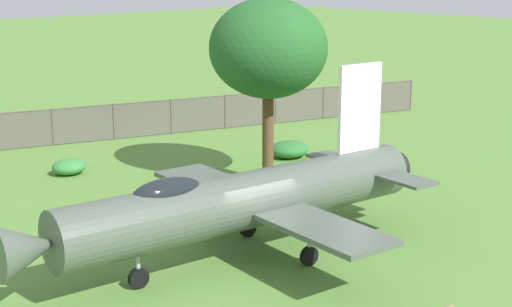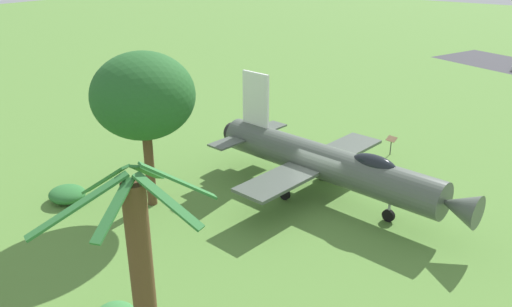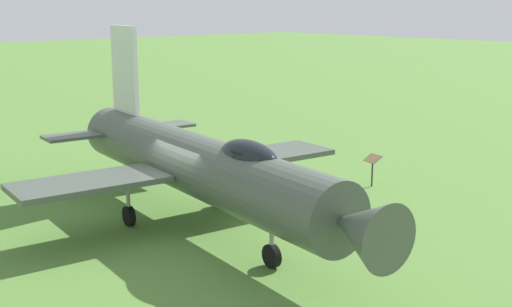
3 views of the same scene
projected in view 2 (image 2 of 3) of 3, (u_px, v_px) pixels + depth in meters
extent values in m
plane|color=#568438|center=(323.00, 196.00, 25.89)|extent=(200.00, 200.00, 0.00)
cylinder|color=#4C564C|center=(325.00, 163.00, 25.16)|extent=(12.45, 3.19, 1.75)
cone|color=#4C564C|center=(459.00, 207.00, 20.93)|extent=(1.76, 1.66, 1.49)
cylinder|color=black|center=(234.00, 132.00, 29.18)|extent=(0.72, 1.11, 1.05)
ellipsoid|color=black|center=(374.00, 164.00, 23.18)|extent=(2.29, 1.15, 0.84)
cube|color=white|center=(256.00, 99.00, 27.21)|extent=(1.80, 0.35, 2.92)
cube|color=#4C564C|center=(347.00, 147.00, 27.63)|extent=(2.40, 4.33, 0.16)
cube|color=#4C564C|center=(277.00, 182.00, 23.64)|extent=(2.40, 4.33, 0.16)
cube|color=#4C564C|center=(270.00, 127.00, 29.55)|extent=(1.30, 1.92, 0.10)
cube|color=#4C564C|center=(226.00, 143.00, 27.14)|extent=(1.30, 1.92, 0.10)
cylinder|color=#A5A8AD|center=(390.00, 202.00, 23.18)|extent=(0.12, 0.12, 1.41)
cylinder|color=black|center=(388.00, 215.00, 23.45)|extent=(0.62, 0.25, 0.60)
cylinder|color=#A5A8AD|center=(322.00, 163.00, 27.34)|extent=(0.12, 0.12, 1.41)
cylinder|color=black|center=(322.00, 175.00, 27.61)|extent=(0.62, 0.25, 0.60)
cylinder|color=#A5A8AD|center=(285.00, 181.00, 25.20)|extent=(0.12, 0.12, 1.41)
cylinder|color=black|center=(285.00, 194.00, 25.47)|extent=(0.62, 0.25, 0.60)
cylinder|color=brown|center=(149.00, 164.00, 24.35)|extent=(0.46, 0.46, 4.25)
ellipsoid|color=#235B26|center=(143.00, 96.00, 23.04)|extent=(4.72, 4.80, 4.02)
cube|color=#2D7033|center=(168.00, 201.00, 10.88)|extent=(1.76, 0.45, 0.95)
cube|color=#2D7033|center=(179.00, 181.00, 11.77)|extent=(1.02, 1.72, 1.28)
cube|color=#2D7033|center=(148.00, 172.00, 12.25)|extent=(1.06, 1.65, 1.13)
cube|color=#2D7033|center=(105.00, 180.00, 11.85)|extent=(1.67, 0.25, 1.16)
cube|color=#2D7033|center=(78.00, 205.00, 10.70)|extent=(1.04, 2.21, 0.98)
cube|color=#2D7033|center=(113.00, 209.00, 10.53)|extent=(0.81, 1.60, 0.77)
ellipsoid|color=#2D7033|center=(67.00, 194.00, 25.27)|extent=(1.89, 1.72, 0.77)
cylinder|color=#333333|center=(391.00, 148.00, 30.86)|extent=(0.06, 0.06, 0.90)
cube|color=olive|center=(392.00, 139.00, 30.64)|extent=(0.66, 0.50, 0.25)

